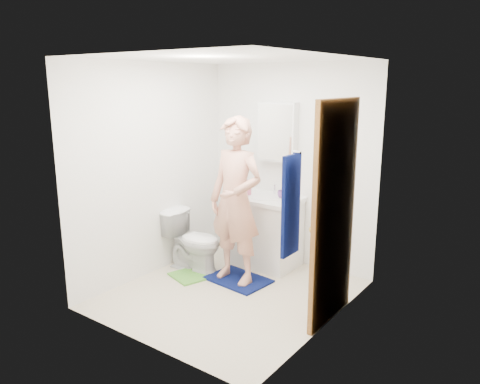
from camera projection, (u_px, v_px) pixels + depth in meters
name	position (u px, v px, depth m)	size (l,w,h in m)	color
floor	(230.00, 295.00, 4.94)	(2.20, 2.40, 0.02)	beige
ceiling	(229.00, 57.00, 4.38)	(2.20, 2.40, 0.02)	white
wall_back	(291.00, 166.00, 5.61)	(2.20, 0.02, 2.40)	white
wall_front	(137.00, 209.00, 3.71)	(2.20, 0.02, 2.40)	white
wall_left	(152.00, 171.00, 5.30)	(0.02, 2.40, 2.40)	white
wall_right	(332.00, 199.00, 4.03)	(0.02, 2.40, 2.40)	white
vanity_cabinet	(266.00, 233.00, 5.65)	(0.75, 0.55, 0.80)	white
countertop	(266.00, 199.00, 5.55)	(0.79, 0.59, 0.05)	white
sink_basin	(266.00, 198.00, 5.55)	(0.40, 0.40, 0.03)	white
faucet	(275.00, 189.00, 5.68)	(0.03, 0.03, 0.12)	silver
medicine_cabinet	(278.00, 132.00, 5.55)	(0.50, 0.12, 0.70)	white
mirror_panel	(275.00, 132.00, 5.50)	(0.46, 0.01, 0.66)	white
door	(334.00, 214.00, 4.21)	(0.05, 0.80, 2.05)	#955F29
door_knob	(313.00, 230.00, 4.00)	(0.07, 0.07, 0.07)	gold
towel	(291.00, 206.00, 3.61)	(0.03, 0.24, 0.80)	#071148
towel_hook	(297.00, 152.00, 3.49)	(0.02, 0.02, 0.06)	silver
toilet	(194.00, 241.00, 5.51)	(0.40, 0.70, 0.71)	white
bath_mat	(238.00, 280.00, 5.27)	(0.68, 0.48, 0.02)	#071148
green_rug	(189.00, 276.00, 5.36)	(0.41, 0.35, 0.02)	#59A938
soap_dispenser	(247.00, 187.00, 5.63)	(0.08, 0.09, 0.19)	#C95D7D
toothbrush_cup	(282.00, 194.00, 5.49)	(0.11, 0.11, 0.09)	#72408C
man	(236.00, 201.00, 5.04)	(0.66, 0.43, 1.82)	tan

